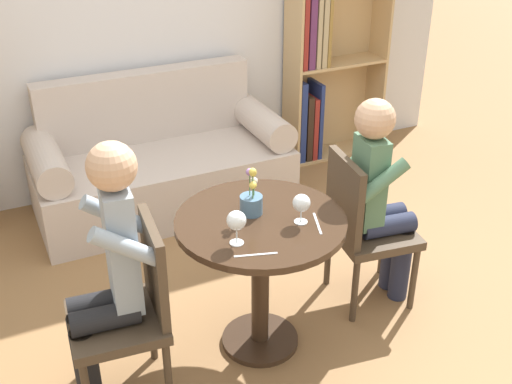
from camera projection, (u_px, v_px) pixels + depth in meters
ground_plane at (260, 341)px, 3.38m from camera, size 16.00×16.00×0.00m
back_wall at (130, 4)px, 4.36m from camera, size 5.20×0.05×2.70m
round_table at (260, 251)px, 3.11m from camera, size 0.82×0.82×0.75m
couch at (161, 166)px, 4.52m from camera, size 1.75×0.80×0.92m
bookshelf_right at (322, 66)px, 5.06m from camera, size 0.81×0.28×1.57m
chair_left at (132, 306)px, 2.86m from camera, size 0.46×0.46×0.90m
chair_right at (362, 224)px, 3.47m from camera, size 0.47×0.47×0.90m
person_left at (107, 274)px, 2.75m from camera, size 0.44×0.36×1.29m
person_right at (380, 197)px, 3.42m from camera, size 0.44×0.37×1.21m
wine_glass_left at (236, 221)px, 2.79m from camera, size 0.09×0.09×0.16m
wine_glass_right at (301, 203)px, 2.95m from camera, size 0.08×0.08×0.15m
flower_vase at (251, 200)px, 3.03m from camera, size 0.11×0.11×0.25m
knife_left_setting at (256, 255)px, 2.76m from camera, size 0.19×0.06×0.00m
fork_left_setting at (317, 223)px, 2.98m from camera, size 0.07×0.18×0.00m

